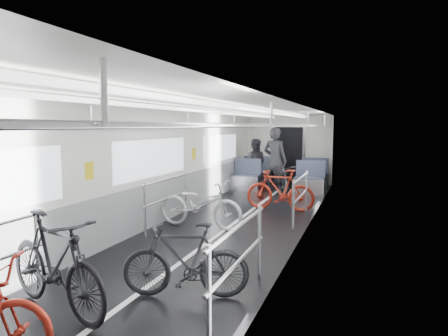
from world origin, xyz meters
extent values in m
cube|color=black|center=(0.00, 0.00, 0.00)|extent=(3.00, 14.00, 0.01)
cube|color=white|center=(0.00, 0.00, 2.40)|extent=(3.00, 14.00, 0.02)
cube|color=silver|center=(-1.50, 0.00, 1.20)|extent=(0.02, 14.00, 2.40)
cube|color=silver|center=(1.50, 0.00, 1.20)|extent=(0.02, 14.00, 2.40)
cube|color=silver|center=(0.00, 7.00, 1.20)|extent=(3.00, 0.02, 2.40)
cube|color=white|center=(0.00, 0.00, 0.01)|extent=(0.08, 13.80, 0.01)
cube|color=gray|center=(-1.47, 0.00, 0.45)|extent=(0.01, 13.90, 0.90)
cube|color=gray|center=(1.47, 0.00, 0.45)|extent=(0.01, 13.90, 0.90)
cube|color=white|center=(-1.47, 0.00, 1.40)|extent=(0.01, 10.80, 0.75)
cube|color=white|center=(1.47, 0.00, 1.40)|extent=(0.01, 10.80, 0.75)
cube|color=white|center=(-0.55, 0.00, 2.34)|extent=(0.14, 13.40, 0.05)
cube|color=white|center=(0.55, 0.00, 2.34)|extent=(0.14, 13.40, 0.05)
cube|color=black|center=(0.00, 6.94, 1.00)|extent=(0.95, 0.10, 2.00)
imported|color=black|center=(-0.58, -3.74, 0.56)|extent=(1.92, 1.08, 1.11)
imported|color=silver|center=(-0.53, 0.17, 0.48)|extent=(1.89, 0.80, 0.97)
imported|color=black|center=(0.58, -2.91, 0.46)|extent=(1.58, 0.84, 0.92)
imported|color=#A82414|center=(0.64, 2.35, 0.50)|extent=(1.69, 0.53, 1.01)
imported|color=black|center=(0.31, 4.56, 0.45)|extent=(1.07, 1.82, 0.90)
imported|color=black|center=(0.01, 4.66, 1.00)|extent=(0.82, 0.63, 2.01)
imported|color=#2C2930|center=(-0.85, 5.51, 0.81)|extent=(0.86, 0.71, 1.63)
camera|label=1|loc=(2.56, -7.09, 2.05)|focal=32.00mm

